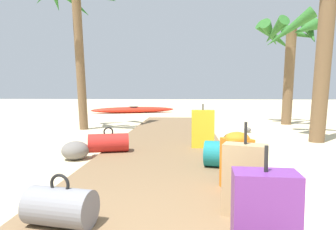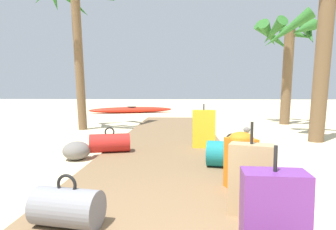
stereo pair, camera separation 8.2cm
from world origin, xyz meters
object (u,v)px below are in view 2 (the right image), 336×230
at_px(backpack_orange, 241,159).
at_px(suitcase_tan, 251,179).
at_px(suitcase_purple, 274,213).
at_px(duffel_bag_grey, 67,207).
at_px(palm_tree_far_right, 287,42).
at_px(duffel_bag_red, 110,143).
at_px(palm_tree_near_left, 77,2).
at_px(suitcase_yellow, 204,129).
at_px(duffel_bag_teal, 232,154).
at_px(kayak, 132,110).

bearing_deg(backpack_orange, suitcase_tan, -94.08).
xyz_separation_m(suitcase_purple, backpack_orange, (0.04, 1.25, 0.05)).
bearing_deg(backpack_orange, suitcase_purple, -91.66).
distance_m(duffel_bag_grey, palm_tree_far_right, 8.92).
distance_m(duffel_bag_red, palm_tree_far_right, 7.02).
relative_size(suitcase_purple, backpack_orange, 1.16).
xyz_separation_m(duffel_bag_red, palm_tree_far_right, (4.46, 4.87, 2.37)).
height_order(duffel_bag_red, palm_tree_near_left, palm_tree_near_left).
height_order(palm_tree_far_right, palm_tree_near_left, palm_tree_near_left).
relative_size(suitcase_tan, suitcase_yellow, 0.99).
height_order(duffel_bag_red, duffel_bag_teal, duffel_bag_teal).
distance_m(backpack_orange, palm_tree_near_left, 6.68).
relative_size(duffel_bag_red, suitcase_tan, 0.92).
distance_m(duffel_bag_red, duffel_bag_grey, 2.70).
bearing_deg(suitcase_tan, suitcase_purple, -88.93).
height_order(suitcase_yellow, kayak, suitcase_yellow).
bearing_deg(suitcase_purple, kayak, 103.77).
relative_size(duffel_bag_grey, suitcase_tan, 0.71).
height_order(suitcase_tan, kayak, suitcase_tan).
height_order(backpack_orange, palm_tree_near_left, palm_tree_near_left).
bearing_deg(duffel_bag_red, kayak, 97.64).
height_order(suitcase_tan, palm_tree_near_left, palm_tree_near_left).
relative_size(suitcase_tan, kayak, 0.19).
height_order(suitcase_purple, duffel_bag_red, suitcase_purple).
xyz_separation_m(duffel_bag_red, palm_tree_near_left, (-1.60, 3.14, 3.19)).
height_order(suitcase_yellow, duffel_bag_teal, suitcase_yellow).
bearing_deg(backpack_orange, suitcase_yellow, 95.96).
relative_size(suitcase_tan, palm_tree_far_right, 0.22).
bearing_deg(duffel_bag_red, palm_tree_near_left, 117.03).
bearing_deg(suitcase_tan, duffel_bag_red, 126.40).
relative_size(duffel_bag_grey, backpack_orange, 0.92).
distance_m(duffel_bag_teal, backpack_orange, 0.88).
distance_m(duffel_bag_grey, palm_tree_near_left, 6.91).
distance_m(duffel_bag_grey, duffel_bag_teal, 2.36).
relative_size(duffel_bag_grey, suitcase_yellow, 0.70).
xyz_separation_m(suitcase_purple, duffel_bag_grey, (-1.44, 0.31, -0.12)).
bearing_deg(palm_tree_near_left, duffel_bag_red, -62.97).
xyz_separation_m(duffel_bag_red, duffel_bag_teal, (1.86, -0.87, 0.02)).
xyz_separation_m(suitcase_tan, backpack_orange, (0.05, 0.66, 0.02)).
height_order(duffel_bag_red, duffel_bag_grey, duffel_bag_red).
bearing_deg(palm_tree_near_left, suitcase_yellow, -39.79).
xyz_separation_m(backpack_orange, kayak, (-3.08, 11.16, -0.24)).
distance_m(palm_tree_far_right, kayak, 7.72).
xyz_separation_m(duffel_bag_red, suitcase_yellow, (1.58, 0.49, 0.18)).
xyz_separation_m(backpack_orange, palm_tree_near_left, (-3.41, 4.87, 3.03)).
bearing_deg(suitcase_yellow, duffel_bag_grey, -111.45).
xyz_separation_m(palm_tree_near_left, kayak, (0.34, 6.29, -3.27)).
distance_m(suitcase_yellow, palm_tree_near_left, 5.12).
relative_size(suitcase_tan, duffel_bag_teal, 1.09).
relative_size(duffel_bag_red, suitcase_yellow, 0.91).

